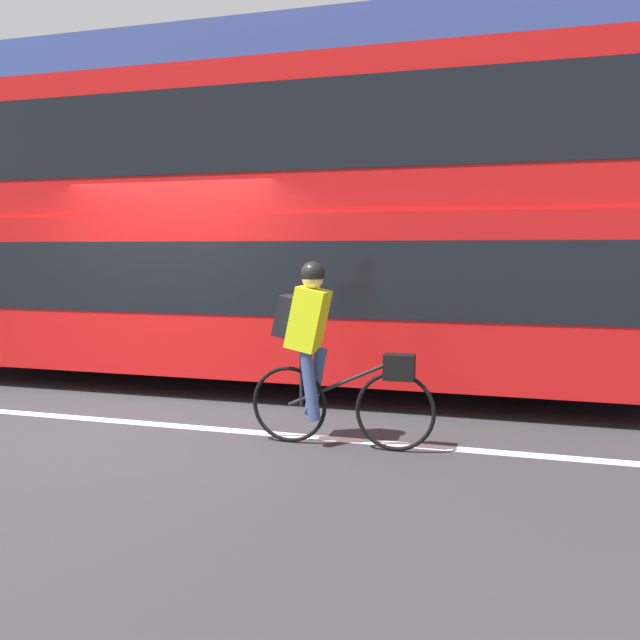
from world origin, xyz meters
TOP-DOWN VIEW (x-y plane):
  - ground_plane at (0.00, 0.00)m, footprint 80.00×80.00m
  - road_center_line at (0.00, 0.04)m, footprint 50.00×0.14m
  - sidewalk_curb at (0.00, 5.59)m, footprint 60.00×2.17m
  - building_facade at (0.00, 6.83)m, footprint 60.00×0.30m
  - bus at (0.93, 2.21)m, footprint 9.61×2.43m
  - cyclist_on_bike at (2.14, -0.15)m, footprint 1.66×0.32m
  - street_sign_post at (4.50, 5.48)m, footprint 0.36×0.09m

SIDE VIEW (x-z plane):
  - ground_plane at x=0.00m, z-range 0.00..0.00m
  - road_center_line at x=0.00m, z-range 0.00..0.01m
  - sidewalk_curb at x=0.00m, z-range 0.00..0.11m
  - cyclist_on_bike at x=2.14m, z-range 0.06..1.70m
  - street_sign_post at x=4.50m, z-range 0.26..2.83m
  - bus at x=0.93m, z-range 0.19..3.98m
  - building_facade at x=0.00m, z-range 0.00..6.37m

